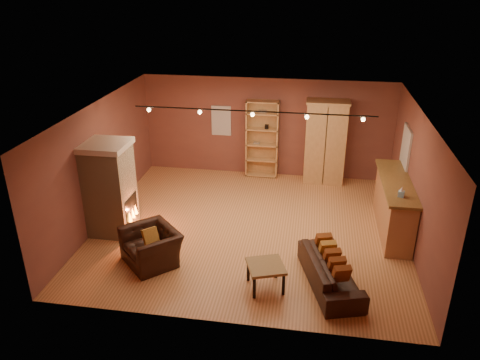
% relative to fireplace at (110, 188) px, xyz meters
% --- Properties ---
extents(floor, '(7.00, 7.00, 0.00)m').
position_rel_fireplace_xyz_m(floor, '(3.04, 0.60, -1.06)').
color(floor, '#AF6E3E').
rests_on(floor, ground).
extents(ceiling, '(7.00, 7.00, 0.00)m').
position_rel_fireplace_xyz_m(ceiling, '(3.04, 0.60, 1.74)').
color(ceiling, brown).
rests_on(ceiling, back_wall).
extents(back_wall, '(7.00, 0.02, 2.80)m').
position_rel_fireplace_xyz_m(back_wall, '(3.04, 3.85, 0.34)').
color(back_wall, brown).
rests_on(back_wall, floor).
extents(left_wall, '(0.02, 6.50, 2.80)m').
position_rel_fireplace_xyz_m(left_wall, '(-0.46, 0.60, 0.34)').
color(left_wall, brown).
rests_on(left_wall, floor).
extents(right_wall, '(0.02, 6.50, 2.80)m').
position_rel_fireplace_xyz_m(right_wall, '(6.54, 0.60, 0.34)').
color(right_wall, brown).
rests_on(right_wall, floor).
extents(fireplace, '(1.01, 0.98, 2.12)m').
position_rel_fireplace_xyz_m(fireplace, '(0.00, 0.00, 0.00)').
color(fireplace, tan).
rests_on(fireplace, floor).
extents(back_window, '(0.56, 0.04, 0.86)m').
position_rel_fireplace_xyz_m(back_window, '(1.74, 3.83, 0.49)').
color(back_window, beige).
rests_on(back_window, back_wall).
extents(bookcase, '(0.91, 0.35, 2.22)m').
position_rel_fireplace_xyz_m(bookcase, '(2.94, 3.73, 0.07)').
color(bookcase, tan).
rests_on(bookcase, floor).
extents(armoire, '(1.14, 0.65, 2.33)m').
position_rel_fireplace_xyz_m(armoire, '(4.69, 3.55, 0.11)').
color(armoire, tan).
rests_on(armoire, floor).
extents(bar_counter, '(0.68, 2.58, 1.23)m').
position_rel_fireplace_xyz_m(bar_counter, '(6.24, 1.01, -0.44)').
color(bar_counter, tan).
rests_on(bar_counter, floor).
extents(tissue_box, '(0.14, 0.14, 0.21)m').
position_rel_fireplace_xyz_m(tissue_box, '(6.19, 0.21, 0.26)').
color(tissue_box, '#82B6D1').
rests_on(tissue_box, bar_counter).
extents(right_window, '(0.05, 0.90, 1.00)m').
position_rel_fireplace_xyz_m(right_window, '(6.51, 2.00, 0.59)').
color(right_window, beige).
rests_on(right_window, right_wall).
extents(loveseat, '(1.11, 2.04, 0.80)m').
position_rel_fireplace_xyz_m(loveseat, '(4.83, -1.28, -0.66)').
color(loveseat, black).
rests_on(loveseat, floor).
extents(armchair, '(1.28, 1.29, 0.96)m').
position_rel_fireplace_xyz_m(armchair, '(1.27, -1.09, -0.58)').
color(armchair, black).
rests_on(armchair, floor).
extents(coffee_table, '(0.83, 0.83, 0.49)m').
position_rel_fireplace_xyz_m(coffee_table, '(3.64, -1.57, -0.64)').
color(coffee_table, olive).
rests_on(coffee_table, floor).
extents(track_rail, '(5.20, 0.09, 0.13)m').
position_rel_fireplace_xyz_m(track_rail, '(3.04, 0.80, 1.63)').
color(track_rail, black).
rests_on(track_rail, ceiling).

